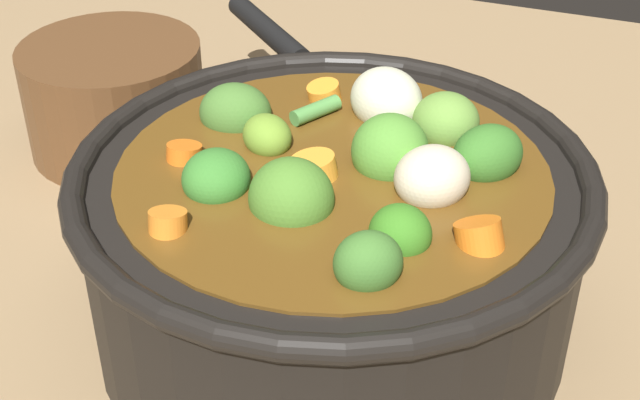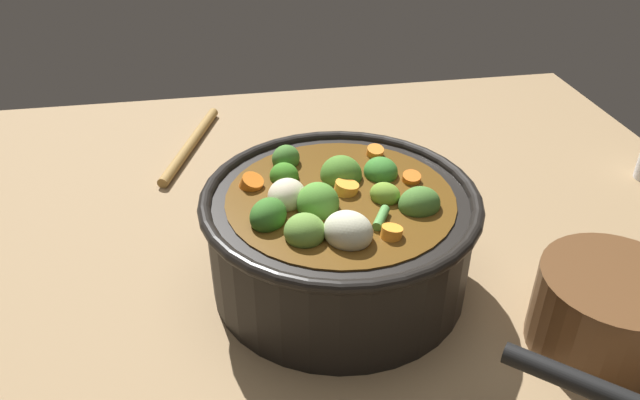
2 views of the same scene
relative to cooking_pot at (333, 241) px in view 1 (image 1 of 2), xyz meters
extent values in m
plane|color=#8C704C|center=(0.00, 0.00, -0.06)|extent=(1.10, 1.10, 0.00)
cylinder|color=black|center=(0.00, 0.00, -0.01)|extent=(0.28, 0.28, 0.11)
torus|color=black|center=(0.00, 0.00, 0.05)|extent=(0.29, 0.29, 0.01)
cylinder|color=#5A3B14|center=(0.00, 0.00, 0.00)|extent=(0.24, 0.24, 0.10)
ellipsoid|color=#44712D|center=(-0.07, 0.03, 0.05)|extent=(0.05, 0.05, 0.04)
ellipsoid|color=#3E702B|center=(0.05, -0.08, 0.06)|extent=(0.04, 0.04, 0.03)
ellipsoid|color=#37792C|center=(-0.05, -0.04, 0.05)|extent=(0.05, 0.05, 0.03)
ellipsoid|color=#366E25|center=(0.08, 0.03, 0.06)|extent=(0.05, 0.05, 0.03)
ellipsoid|color=olive|center=(0.05, 0.06, 0.06)|extent=(0.05, 0.05, 0.03)
ellipsoid|color=#4A7D2A|center=(-0.01, -0.04, 0.05)|extent=(0.06, 0.06, 0.04)
ellipsoid|color=#4F8D31|center=(0.03, 0.02, 0.06)|extent=(0.06, 0.06, 0.04)
ellipsoid|color=#37781F|center=(0.05, -0.05, 0.05)|extent=(0.04, 0.04, 0.03)
ellipsoid|color=olive|center=(-0.04, 0.01, 0.05)|extent=(0.04, 0.04, 0.02)
cylinder|color=orange|center=(-0.03, 0.08, 0.05)|extent=(0.03, 0.03, 0.02)
cylinder|color=orange|center=(-0.01, -0.01, 0.05)|extent=(0.03, 0.03, 0.02)
cylinder|color=orange|center=(0.09, -0.04, 0.05)|extent=(0.04, 0.04, 0.02)
cylinder|color=orange|center=(-0.08, -0.02, 0.05)|extent=(0.02, 0.02, 0.02)
cylinder|color=orange|center=(-0.06, -0.08, 0.05)|extent=(0.02, 0.03, 0.02)
ellipsoid|color=beige|center=(0.01, 0.07, 0.06)|extent=(0.06, 0.06, 0.04)
ellipsoid|color=beige|center=(0.06, 0.00, 0.06)|extent=(0.05, 0.06, 0.03)
cylinder|color=#4E8C42|center=(-0.03, 0.05, 0.05)|extent=(0.02, 0.03, 0.01)
cylinder|color=brown|center=(-0.23, 0.14, -0.02)|extent=(0.14, 0.14, 0.09)
cylinder|color=black|center=(-0.15, 0.24, 0.01)|extent=(0.11, 0.10, 0.02)
camera|label=1|loc=(0.14, -0.39, 0.31)|focal=50.77mm
camera|label=2|loc=(0.11, 0.52, 0.39)|focal=34.21mm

